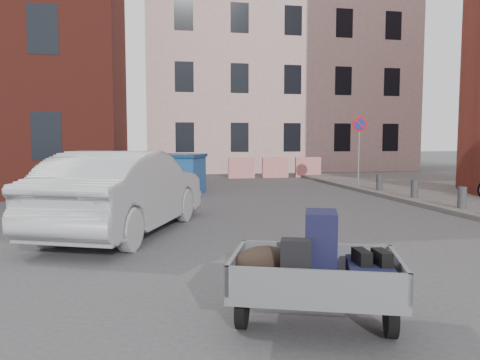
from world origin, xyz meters
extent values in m
plane|color=#38383A|center=(0.00, 0.00, 0.00)|extent=(120.00, 120.00, 0.00)
cube|color=tan|center=(6.00, 22.00, 7.00)|extent=(16.00, 8.00, 14.00)
cylinder|color=gray|center=(6.00, 9.50, 1.42)|extent=(0.07, 0.07, 2.60)
cylinder|color=red|center=(6.00, 9.48, 2.47)|extent=(0.60, 0.03, 0.60)
cylinder|color=navy|center=(6.00, 9.46, 2.47)|extent=(0.44, 0.03, 0.44)
cylinder|color=#3A3A3D|center=(6.00, 3.40, 0.40)|extent=(0.22, 0.22, 0.55)
cylinder|color=#3A3A3D|center=(6.00, 5.60, 0.40)|extent=(0.22, 0.22, 0.55)
cylinder|color=#3A3A3D|center=(6.00, 7.80, 0.40)|extent=(0.22, 0.22, 0.55)
cube|color=red|center=(2.50, 15.00, 0.50)|extent=(1.30, 0.18, 1.00)
cube|color=red|center=(4.20, 15.00, 0.50)|extent=(1.30, 0.18, 1.00)
cube|color=red|center=(5.90, 15.00, 0.50)|extent=(1.30, 0.18, 1.00)
cylinder|color=black|center=(-1.05, -2.78, 0.22)|extent=(0.24, 0.45, 0.44)
cylinder|color=black|center=(0.31, -3.27, 0.22)|extent=(0.24, 0.45, 0.44)
cube|color=slate|center=(-0.37, -3.02, 0.46)|extent=(1.88, 1.58, 0.08)
cube|color=slate|center=(-1.10, -2.76, 0.64)|extent=(0.41, 1.05, 0.28)
cube|color=slate|center=(0.36, -3.29, 0.64)|extent=(0.41, 1.05, 0.28)
cube|color=slate|center=(-0.19, -2.52, 0.64)|extent=(1.52, 0.58, 0.28)
cube|color=slate|center=(-0.55, -3.52, 0.64)|extent=(1.52, 0.58, 0.28)
cube|color=slate|center=(-0.06, -2.18, 0.40)|extent=(0.31, 0.69, 0.06)
cube|color=#171838|center=(-0.31, -2.99, 0.85)|extent=(0.44, 0.53, 0.70)
cube|color=black|center=(0.07, -3.29, 0.62)|extent=(0.58, 0.70, 0.25)
ellipsoid|color=black|center=(-0.86, -2.90, 0.68)|extent=(0.69, 0.54, 0.36)
cube|color=black|center=(-0.62, -3.20, 0.74)|extent=(0.32, 0.26, 0.48)
ellipsoid|color=#1643A5|center=(-0.30, -2.68, 0.62)|extent=(0.44, 0.41, 0.24)
cube|color=black|center=(-0.03, -3.31, 0.81)|extent=(0.13, 0.28, 0.13)
cube|color=black|center=(0.14, -3.37, 0.81)|extent=(0.13, 0.28, 0.13)
cube|color=navy|center=(-1.69, 9.39, 0.64)|extent=(3.56, 2.69, 1.28)
cube|color=navy|center=(-1.69, 9.39, 1.33)|extent=(3.70, 2.82, 0.11)
imported|color=#9D9FA3|center=(-2.41, 2.43, 0.83)|extent=(3.53, 5.36, 1.67)
camera|label=1|loc=(-1.95, -7.25, 1.90)|focal=35.00mm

